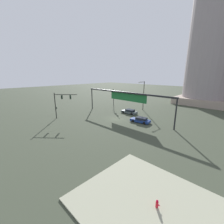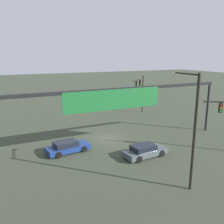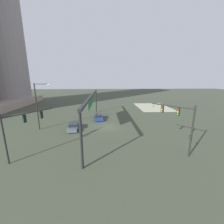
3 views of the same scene
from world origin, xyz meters
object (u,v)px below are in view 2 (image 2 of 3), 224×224
Objects in this scene: traffic_signal_opposite_side at (141,88)px; streetlamp_curved_arm at (192,123)px; sedan_car_approaching at (145,151)px; sedan_car_waiting_far at (67,147)px.

streetlamp_curved_arm is at bearing 24.59° from traffic_signal_opposite_side.
streetlamp_curved_arm reaches higher than traffic_signal_opposite_side.
sedan_car_approaching is 0.99× the size of sedan_car_waiting_far.
sedan_car_waiting_far is at bearing 142.09° from sedan_car_approaching.
sedan_car_approaching is (9.23, 15.23, -3.77)m from traffic_signal_opposite_side.
sedan_car_waiting_far is (15.76, 10.86, -3.77)m from traffic_signal_opposite_side.
traffic_signal_opposite_side is 0.74× the size of streetlamp_curved_arm.
traffic_signal_opposite_side is at bearing -21.57° from streetlamp_curved_arm.
sedan_car_waiting_far is at bearing -6.85° from traffic_signal_opposite_side.
streetlamp_curved_arm reaches higher than sedan_car_approaching.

